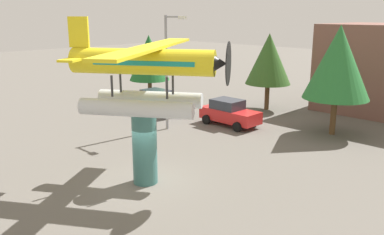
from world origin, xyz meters
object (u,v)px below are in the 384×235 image
at_px(car_near_blue, 158,102).
at_px(tree_center_back, 338,62).
at_px(car_mid_red, 229,113).
at_px(streetlight_primary, 169,64).
at_px(tree_west, 149,58).
at_px(floatplane_monument, 145,73).
at_px(display_pedestal, 145,147).
at_px(tree_east, 269,59).

height_order(car_near_blue, tree_center_back, tree_center_back).
distance_m(car_mid_red, streetlight_primary, 5.40).
distance_m(streetlight_primary, tree_west, 10.42).
relative_size(tree_west, tree_center_back, 0.83).
bearing_deg(tree_center_back, floatplane_monument, -100.29).
bearing_deg(display_pedestal, tree_west, 139.62).
bearing_deg(floatplane_monument, tree_east, 72.83).
xyz_separation_m(streetlight_primary, tree_center_back, (8.15, 6.50, 0.24)).
bearing_deg(tree_east, floatplane_monument, -74.02).
bearing_deg(tree_east, tree_center_back, -22.36).
distance_m(floatplane_monument, car_mid_red, 11.56).
xyz_separation_m(display_pedestal, streetlight_primary, (-5.67, 6.64, 2.64)).
xyz_separation_m(tree_west, tree_center_back, (16.90, 0.88, 0.90)).
xyz_separation_m(car_near_blue, tree_west, (-4.67, 3.12, 2.75)).
xyz_separation_m(floatplane_monument, tree_east, (-4.56, 15.92, -0.99)).
relative_size(floatplane_monument, car_near_blue, 2.22).
relative_size(car_near_blue, car_mid_red, 1.00).
relative_size(streetlight_primary, tree_west, 1.31).
bearing_deg(streetlight_primary, car_near_blue, 148.47).
bearing_deg(car_near_blue, streetlight_primary, -31.53).
distance_m(tree_east, tree_center_back, 7.52).
bearing_deg(tree_west, streetlight_primary, -32.75).
bearing_deg(display_pedestal, tree_center_back, 79.30).
height_order(streetlight_primary, tree_center_back, streetlight_primary).
bearing_deg(car_mid_red, tree_center_back, 25.65).
distance_m(streetlight_primary, tree_east, 9.44).
relative_size(floatplane_monument, tree_east, 1.56).
xyz_separation_m(floatplane_monument, tree_center_back, (2.37, 13.07, -0.45)).
bearing_deg(floatplane_monument, tree_west, 106.84).
distance_m(car_near_blue, tree_center_back, 13.38).
bearing_deg(car_near_blue, car_mid_red, 10.11).
height_order(car_mid_red, tree_center_back, tree_center_back).
bearing_deg(floatplane_monument, tree_center_back, 46.56).
relative_size(car_mid_red, tree_west, 0.75).
bearing_deg(tree_west, floatplane_monument, -40.01).
distance_m(car_near_blue, car_mid_red, 6.29).
bearing_deg(tree_east, car_mid_red, -81.16).
relative_size(floatplane_monument, streetlight_primary, 1.27).
relative_size(display_pedestal, streetlight_primary, 0.45).
relative_size(car_near_blue, tree_center_back, 0.62).
bearing_deg(tree_west, tree_center_back, 2.98).
height_order(display_pedestal, streetlight_primary, streetlight_primary).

